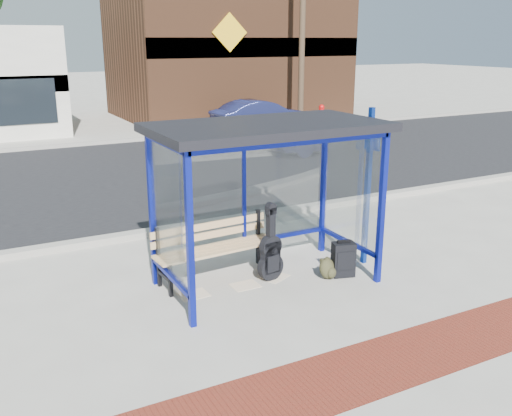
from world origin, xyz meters
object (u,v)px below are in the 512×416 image
bench (215,246)px  parked_car (261,116)px  guitar_bag (270,254)px  fire_hydrant (321,113)px  backpack (328,269)px  suitcase (343,260)px

bench → parked_car: size_ratio=0.50×
guitar_bag → fire_hydrant: size_ratio=1.40×
backpack → parked_car: 14.24m
backpack → fire_hydrant: 16.88m
suitcase → parked_car: size_ratio=0.15×
parked_car → bench: bearing=144.9°
bench → fire_hydrant: 17.09m
backpack → suitcase: bearing=-17.3°
bench → fire_hydrant: bench is taller
guitar_bag → fire_hydrant: 17.03m
suitcase → backpack: size_ratio=1.80×
backpack → fire_hydrant: fire_hydrant is taller
suitcase → fire_hydrant: bearing=73.2°
backpack → guitar_bag: bearing=144.4°
guitar_bag → suitcase: bearing=-30.4°
suitcase → parked_car: bearing=83.1°
guitar_bag → bench: bearing=136.4°
suitcase → bench: bearing=169.6°
bench → backpack: bench is taller
fire_hydrant → bench: bearing=-129.6°
suitcase → parked_car: parked_car is taller
suitcase → backpack: suitcase is taller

